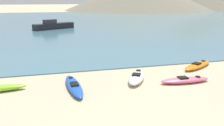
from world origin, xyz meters
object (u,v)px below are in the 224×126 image
kayak_on_sand_1 (198,65)px  kayak_on_sand_4 (74,86)px  kayak_on_sand_3 (137,77)px  moored_boat_0 (53,26)px  kayak_on_sand_2 (185,80)px

kayak_on_sand_1 → kayak_on_sand_4: kayak_on_sand_1 is taller
kayak_on_sand_1 → kayak_on_sand_3: bearing=-162.7°
kayak_on_sand_3 → moored_boat_0: bearing=95.9°
kayak_on_sand_4 → moored_boat_0: bearing=88.3°
moored_boat_0 → kayak_on_sand_1: bearing=-73.0°
kayak_on_sand_3 → kayak_on_sand_2: bearing=-24.7°
kayak_on_sand_4 → kayak_on_sand_2: bearing=-7.0°
kayak_on_sand_3 → kayak_on_sand_4: 3.33m
kayak_on_sand_2 → moored_boat_0: bearing=100.5°
kayak_on_sand_4 → moored_boat_0: (0.75, 25.23, 0.40)m
kayak_on_sand_2 → kayak_on_sand_4: kayak_on_sand_2 is taller
kayak_on_sand_2 → moored_boat_0: (-4.79, 25.90, 0.39)m
kayak_on_sand_1 → kayak_on_sand_4: size_ratio=0.87×
kayak_on_sand_2 → moored_boat_0: 26.34m
kayak_on_sand_2 → kayak_on_sand_3: size_ratio=1.00×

